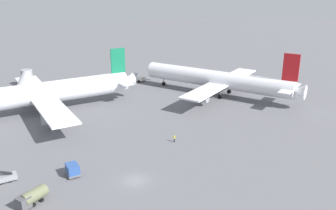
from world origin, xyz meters
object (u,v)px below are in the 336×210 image
object	(u,v)px
gse_container_dolly_flat	(73,169)
gse_belt_loader_portside	(4,177)
gse_fuel_bowser_stubby	(32,197)
airliner_at_gate_left	(33,95)
ground_crew_wing_walker_right	(174,138)
pushback_tug	(136,77)
jet_bridge	(25,80)
airliner_being_pushed	(217,80)

from	to	relation	value
gse_container_dolly_flat	gse_belt_loader_portside	world-z (taller)	gse_belt_loader_portside
gse_fuel_bowser_stubby	airliner_at_gate_left	bearing A→B (deg)	85.88
ground_crew_wing_walker_right	gse_belt_loader_portside	bearing A→B (deg)	-174.72
pushback_tug	gse_belt_loader_portside	bearing A→B (deg)	-127.33
jet_bridge	airliner_being_pushed	bearing A→B (deg)	-26.70
gse_container_dolly_flat	gse_belt_loader_portside	xyz separation A→B (m)	(-11.28, 2.56, -0.35)
airliner_at_gate_left	airliner_being_pushed	size ratio (longest dim) A/B	1.24
ground_crew_wing_walker_right	jet_bridge	size ratio (longest dim) A/B	0.07
gse_belt_loader_portside	pushback_tug	bearing A→B (deg)	52.67
airliner_being_pushed	gse_container_dolly_flat	bearing A→B (deg)	-146.59
airliner_being_pushed	gse_fuel_bowser_stubby	xyz separation A→B (m)	(-57.08, -39.42, -3.61)
airliner_being_pushed	gse_container_dolly_flat	size ratio (longest dim) A/B	13.95
airliner_being_pushed	gse_belt_loader_portside	bearing A→B (deg)	-153.62
airliner_being_pushed	gse_belt_loader_portside	xyz separation A→B (m)	(-61.10, -30.31, -4.12)
gse_container_dolly_flat	gse_fuel_bowser_stubby	size ratio (longest dim) A/B	0.67
airliner_being_pushed	gse_container_dolly_flat	xyz separation A→B (m)	(-49.82, -32.86, -3.77)
airliner_being_pushed	gse_belt_loader_portside	distance (m)	68.33
jet_bridge	ground_crew_wing_walker_right	bearing A→B (deg)	-62.94
jet_bridge	gse_fuel_bowser_stubby	bearing A→B (deg)	-91.68
gse_fuel_bowser_stubby	pushback_tug	bearing A→B (deg)	59.16
airliner_being_pushed	ground_crew_wing_walker_right	size ratio (longest dim) A/B	30.03
pushback_tug	ground_crew_wing_walker_right	bearing A→B (deg)	-100.05
airliner_at_gate_left	gse_fuel_bowser_stubby	distance (m)	44.17
airliner_being_pushed	gse_fuel_bowser_stubby	distance (m)	69.46
pushback_tug	jet_bridge	bearing A→B (deg)	178.68
airliner_being_pushed	pushback_tug	world-z (taller)	airliner_being_pushed
airliner_being_pushed	gse_fuel_bowser_stubby	bearing A→B (deg)	-145.37
pushback_tug	gse_fuel_bowser_stubby	bearing A→B (deg)	-120.84
airliner_at_gate_left	airliner_being_pushed	bearing A→B (deg)	-4.73
gse_belt_loader_portside	gse_fuel_bowser_stubby	distance (m)	9.98
airliner_at_gate_left	jet_bridge	bearing A→B (deg)	92.95
airliner_at_gate_left	jet_bridge	size ratio (longest dim) A/B	2.70
airliner_being_pushed	gse_container_dolly_flat	world-z (taller)	airliner_being_pushed
airliner_at_gate_left	pushback_tug	size ratio (longest dim) A/B	6.91
gse_fuel_bowser_stubby	jet_bridge	bearing A→B (deg)	88.32
pushback_tug	ground_crew_wing_walker_right	distance (m)	54.85
pushback_tug	jet_bridge	distance (m)	37.70
gse_fuel_bowser_stubby	airliner_being_pushed	bearing A→B (deg)	34.63
pushback_tug	gse_container_dolly_flat	distance (m)	67.89
jet_bridge	airliner_at_gate_left	bearing A→B (deg)	-87.05
gse_belt_loader_portside	jet_bridge	size ratio (longest dim) A/B	0.23
airliner_at_gate_left	ground_crew_wing_walker_right	bearing A→B (deg)	-49.68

